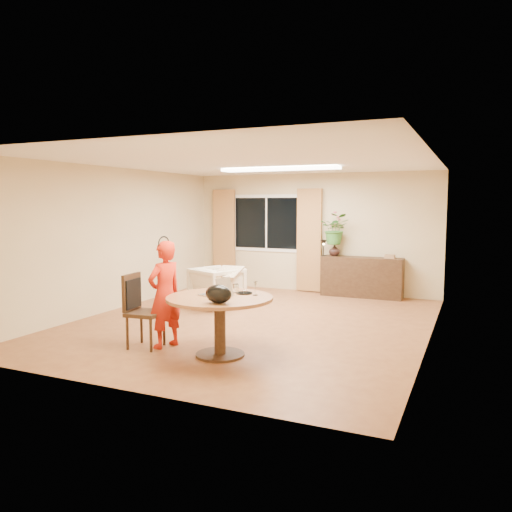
{
  "coord_description": "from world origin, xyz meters",
  "views": [
    {
      "loc": [
        3.3,
        -7.3,
        1.94
      ],
      "look_at": [
        0.16,
        -0.2,
        1.13
      ],
      "focal_mm": 35.0,
      "sensor_mm": 36.0,
      "label": 1
    }
  ],
  "objects_px": {
    "dining_chair": "(146,311)",
    "sideboard": "(362,277)",
    "armchair": "(217,287)",
    "dining_table": "(220,309)",
    "child": "(165,294)"
  },
  "relations": [
    {
      "from": "dining_table",
      "to": "dining_chair",
      "type": "bearing_deg",
      "value": -176.35
    },
    {
      "from": "dining_chair",
      "to": "armchair",
      "type": "bearing_deg",
      "value": 92.46
    },
    {
      "from": "dining_chair",
      "to": "armchair",
      "type": "distance_m",
      "value": 2.79
    },
    {
      "from": "armchair",
      "to": "dining_chair",
      "type": "bearing_deg",
      "value": 120.36
    },
    {
      "from": "child",
      "to": "sideboard",
      "type": "xyz_separation_m",
      "value": [
        1.66,
        4.74,
        -0.31
      ]
    },
    {
      "from": "dining_chair",
      "to": "sideboard",
      "type": "distance_m",
      "value": 5.23
    },
    {
      "from": "sideboard",
      "to": "child",
      "type": "bearing_deg",
      "value": -109.32
    },
    {
      "from": "sideboard",
      "to": "dining_chair",
      "type": "bearing_deg",
      "value": -111.2
    },
    {
      "from": "armchair",
      "to": "sideboard",
      "type": "bearing_deg",
      "value": -115.06
    },
    {
      "from": "armchair",
      "to": "sideboard",
      "type": "distance_m",
      "value": 3.11
    },
    {
      "from": "dining_chair",
      "to": "child",
      "type": "bearing_deg",
      "value": 23.74
    },
    {
      "from": "dining_table",
      "to": "dining_chair",
      "type": "height_order",
      "value": "dining_chair"
    },
    {
      "from": "dining_table",
      "to": "armchair",
      "type": "height_order",
      "value": "dining_table"
    },
    {
      "from": "child",
      "to": "sideboard",
      "type": "height_order",
      "value": "child"
    },
    {
      "from": "dining_table",
      "to": "sideboard",
      "type": "distance_m",
      "value": 4.87
    }
  ]
}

